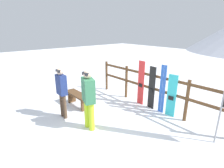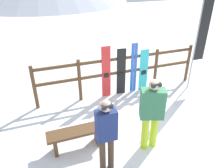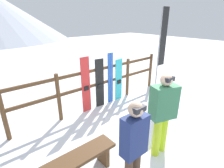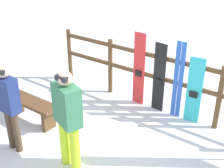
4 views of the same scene
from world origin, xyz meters
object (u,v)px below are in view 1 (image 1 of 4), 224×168
Objects in this scene: person_plaid_green at (88,96)px; snowboard_black_stripe at (152,88)px; snowboard_cyan at (171,96)px; ski_pair_blue at (162,89)px; bench at (78,97)px; snowboard_red at (141,83)px; person_navy at (62,89)px.

person_plaid_green is 2.37m from snowboard_black_stripe.
ski_pair_blue is at bearing 179.41° from snowboard_cyan.
snowboard_black_stripe is 0.76m from snowboard_cyan.
person_plaid_green is (1.49, -0.50, 0.61)m from bench.
bench is 0.78× the size of snowboard_red.
snowboard_cyan is at bearing 51.02° from person_navy.
snowboard_black_stripe reaches higher than snowboard_cyan.
person_navy is 2.93m from snowboard_black_stripe.
person_navy reaches higher than snowboard_black_stripe.
snowboard_black_stripe is (0.48, -0.00, -0.06)m from snowboard_red.
person_plaid_green reaches higher than snowboard_black_stripe.
snowboard_red is at bearing -179.79° from ski_pair_blue.
snowboard_red is 1.00× the size of ski_pair_blue.
person_plaid_green reaches higher than person_navy.
person_navy is 3.35m from snowboard_cyan.
person_plaid_green is 1.09m from person_navy.
snowboard_cyan is at bearing -0.01° from snowboard_red.
person_navy is at bearing -128.98° from snowboard_cyan.
ski_pair_blue is at bearing 55.96° from person_navy.
ski_pair_blue is at bearing 73.34° from person_plaid_green.
bench is 2.30m from snowboard_red.
snowboard_red is at bearing 71.49° from person_navy.
person_plaid_green is 2.36m from snowboard_red.
snowboard_red is 0.48m from snowboard_black_stripe.
person_navy is 0.99× the size of snowboard_red.
bench is 1.69m from person_plaid_green.
bench is at bearing -125.28° from snowboard_red.
bench is at bearing 119.72° from person_navy.
snowboard_cyan is at bearing 65.93° from person_plaid_green.
snowboard_black_stripe is 1.09× the size of snowboard_cyan.
person_plaid_green is 1.04× the size of snowboard_red.
bench is 0.78× the size of ski_pair_blue.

